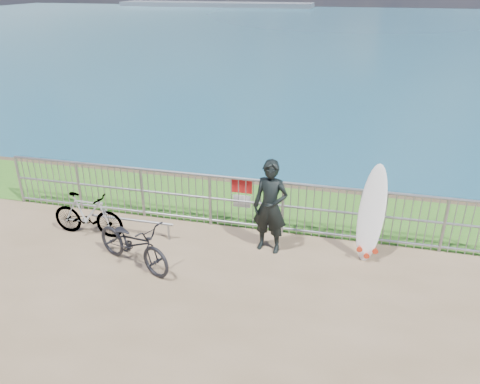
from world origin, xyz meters
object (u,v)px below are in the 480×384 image
(surfer, at_px, (270,207))
(surfboard, at_px, (371,217))
(bicycle_near, at_px, (133,243))
(bicycle_far, at_px, (88,215))

(surfer, relative_size, surfboard, 0.99)
(bicycle_near, bearing_deg, surfboard, -49.26)
(surfer, bearing_deg, bicycle_far, -165.53)
(surfboard, height_order, bicycle_far, surfboard)
(surfboard, relative_size, bicycle_near, 1.03)
(surfer, bearing_deg, bicycle_near, -144.10)
(surfboard, distance_m, bicycle_far, 5.42)
(surfer, relative_size, bicycle_far, 1.19)
(surfboard, xyz_separation_m, bicycle_far, (-5.38, -0.48, -0.38))
(surfboard, bearing_deg, surfer, -174.83)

